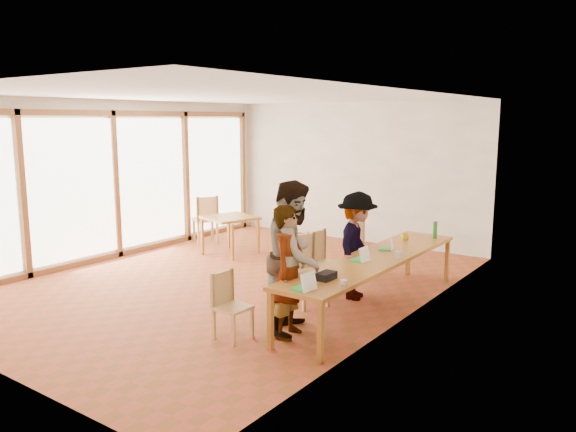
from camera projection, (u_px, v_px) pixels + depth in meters
name	position (u px, v px, depth m)	size (l,w,h in m)	color
ground	(234.00, 281.00, 9.24)	(8.00, 8.00, 0.00)	#A54428
wall_back	(354.00, 172.00, 12.19)	(6.00, 0.10, 3.00)	white
wall_right	(408.00, 208.00, 7.26)	(0.10, 8.00, 3.00)	white
window_wall	(115.00, 180.00, 10.68)	(0.10, 8.00, 3.00)	white
ceiling	(231.00, 94.00, 8.72)	(6.00, 8.00, 0.04)	white
communal_table	(375.00, 261.00, 7.76)	(0.80, 4.00, 0.75)	#B37527
side_table	(230.00, 220.00, 11.04)	(0.90, 0.90, 0.75)	#B37527
chair_near	(227.00, 297.00, 6.81)	(0.40, 0.40, 0.44)	tan
chair_mid	(305.00, 261.00, 8.06)	(0.62, 0.62, 0.54)	tan
chair_far	(321.00, 255.00, 8.60)	(0.50, 0.50, 0.51)	tan
chair_empty	(362.00, 243.00, 9.51)	(0.46, 0.46, 0.49)	tan
chair_spare	(206.00, 214.00, 12.02)	(0.66, 0.66, 0.55)	tan
person_near	(289.00, 272.00, 6.79)	(0.59, 0.39, 1.63)	gray
person_mid	(295.00, 256.00, 6.99)	(0.92, 0.72, 1.90)	gray
person_far	(357.00, 246.00, 8.25)	(1.03, 0.59, 1.60)	gray
laptop_near	(306.00, 285.00, 6.26)	(0.23, 0.26, 0.20)	green
laptop_mid	(362.00, 257.00, 7.53)	(0.21, 0.25, 0.20)	green
laptop_far	(388.00, 246.00, 8.20)	(0.25, 0.26, 0.19)	green
yellow_mug	(405.00, 237.00, 8.87)	(0.13, 0.13, 0.10)	gold
green_bottle	(435.00, 230.00, 8.95)	(0.07, 0.07, 0.28)	#1C641F
clear_glass	(399.00, 254.00, 7.73)	(0.07, 0.07, 0.09)	silver
condiment_cup	(344.00, 282.00, 6.46)	(0.08, 0.08, 0.06)	white
pink_phone	(351.00, 257.00, 7.77)	(0.05, 0.10, 0.01)	#D8405C
black_pouch	(326.00, 276.00, 6.67)	(0.16, 0.26, 0.09)	black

